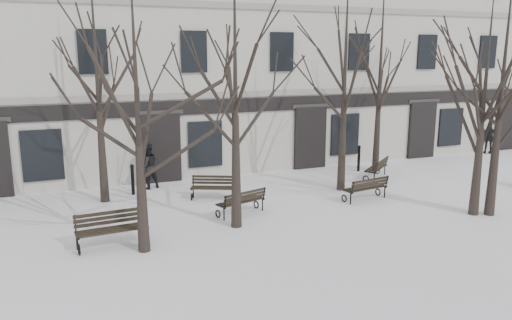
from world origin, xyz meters
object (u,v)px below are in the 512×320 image
bench_1 (242,201)px  bench_4 (377,168)px  bench_2 (366,188)px  tree_1 (235,57)px  bench_3 (214,187)px  bench_0 (112,228)px  tree_0 (136,83)px  tree_3 (504,68)px  tree_2 (486,83)px

bench_1 → bench_4: bearing=-178.4°
bench_1 → bench_2: size_ratio=0.99×
tree_1 → bench_3: tree_1 is taller
tree_1 → bench_4: tree_1 is taller
tree_1 → bench_0: size_ratio=4.17×
tree_0 → tree_1: (3.03, 0.91, 0.64)m
tree_3 → bench_1: bearing=158.1°
bench_2 → bench_3: bearing=-32.4°
tree_3 → bench_2: (-2.91, 2.98, -4.39)m
tree_0 → bench_2: 9.57m
tree_1 → bench_1: tree_1 is taller
bench_3 → tree_2: bearing=-8.8°
tree_1 → bench_2: 7.26m
bench_2 → bench_3: bench_2 is taller
tree_2 → tree_1: bearing=166.9°
bench_0 → bench_3: bearing=35.8°
bench_0 → bench_2: bearing=3.0°
bench_0 → bench_2: bench_0 is taller
tree_0 → bench_0: tree_0 is taller
bench_2 → tree_1: bearing=0.8°
bench_4 → tree_2: bearing=52.2°
tree_2 → bench_1: (-7.29, 2.89, -3.93)m
bench_1 → bench_3: size_ratio=1.01×
bench_0 → bench_1: bench_0 is taller
tree_3 → bench_4: bearing=95.7°
bench_1 → bench_4: bench_4 is taller
tree_2 → bench_0: tree_2 is taller
bench_0 → bench_4: size_ratio=1.16×
bench_3 → tree_0: bearing=-104.3°
bench_2 → bench_4: bearing=-140.4°
tree_3 → bench_4: tree_3 is taller
tree_1 → bench_0: 6.05m
tree_0 → tree_2: (10.89, -0.93, -0.18)m
bench_1 → bench_4: (7.20, 2.49, 0.01)m
tree_2 → tree_3: size_ratio=0.90×
tree_3 → bench_0: bearing=171.4°
bench_1 → bench_3: (-0.31, 2.12, 0.00)m
tree_3 → tree_2: bearing=153.7°
tree_1 → bench_0: (-3.81, -0.22, -4.69)m
bench_2 → bench_4: size_ratio=1.06×
tree_2 → tree_3: (0.47, -0.23, 0.47)m
tree_0 → bench_0: bearing=138.3°
tree_2 → bench_2: size_ratio=3.84×
bench_2 → bench_3: (-5.16, 2.26, -0.01)m
bench_0 → bench_4: 12.17m
bench_2 → bench_4: (2.35, 2.63, -0.00)m
tree_1 → bench_0: bearing=-176.7°
tree_1 → tree_3: 8.59m
bench_3 → bench_4: bench_4 is taller
tree_1 → bench_1: size_ratio=4.60×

